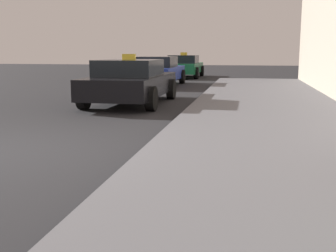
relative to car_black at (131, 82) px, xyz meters
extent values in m
plane|color=#232326|center=(-0.14, -5.98, -0.65)|extent=(80.00, 80.00, 0.00)
cube|color=#5B5B60|center=(3.86, -5.98, -0.57)|extent=(4.00, 32.00, 0.15)
cube|color=black|center=(0.00, 0.05, -0.10)|extent=(1.82, 4.35, 0.55)
cube|color=black|center=(0.00, -0.17, 0.40)|extent=(1.60, 1.96, 0.45)
cube|color=yellow|center=(0.00, -0.17, 0.70)|extent=(0.36, 0.14, 0.16)
cylinder|color=black|center=(-0.91, 1.44, -0.33)|extent=(0.22, 0.64, 0.64)
cylinder|color=black|center=(0.91, 1.44, -0.33)|extent=(0.22, 0.64, 0.64)
cylinder|color=black|center=(-0.91, -1.34, -0.33)|extent=(0.22, 0.64, 0.64)
cylinder|color=black|center=(0.91, -1.34, -0.33)|extent=(0.22, 0.64, 0.64)
cube|color=#233899|center=(-0.67, 6.56, -0.10)|extent=(1.82, 4.29, 0.55)
cube|color=black|center=(-0.67, 6.35, 0.40)|extent=(1.60, 1.93, 0.45)
cylinder|color=black|center=(-1.58, 7.94, -0.33)|extent=(0.22, 0.64, 0.64)
cylinder|color=black|center=(0.24, 7.94, -0.33)|extent=(0.22, 0.64, 0.64)
cylinder|color=black|center=(-1.58, 5.19, -0.33)|extent=(0.22, 0.64, 0.64)
cylinder|color=black|center=(0.24, 5.19, -0.33)|extent=(0.22, 0.64, 0.64)
cube|color=#196638|center=(-0.37, 12.60, -0.10)|extent=(1.73, 4.25, 0.55)
cube|color=black|center=(-0.37, 12.39, 0.40)|extent=(1.52, 1.91, 0.45)
cube|color=yellow|center=(-0.37, 12.39, 0.70)|extent=(0.36, 0.14, 0.16)
cylinder|color=black|center=(-1.24, 13.96, -0.33)|extent=(0.22, 0.64, 0.64)
cylinder|color=black|center=(0.49, 13.96, -0.33)|extent=(0.22, 0.64, 0.64)
cylinder|color=black|center=(-1.24, 11.24, -0.33)|extent=(0.22, 0.64, 0.64)
cylinder|color=black|center=(0.49, 11.24, -0.33)|extent=(0.22, 0.64, 0.64)
camera|label=1|loc=(3.32, -11.70, 0.87)|focal=45.09mm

